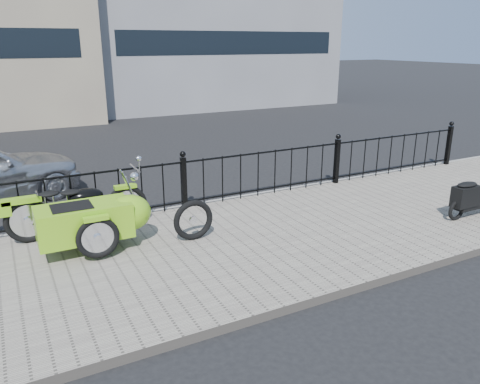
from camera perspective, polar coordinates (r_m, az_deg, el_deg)
ground at (r=7.62m, az=-3.14°, el=-5.75°), size 120.00×120.00×0.00m
sidewalk at (r=7.18m, az=-1.47°, el=-6.73°), size 30.00×3.80×0.12m
curb at (r=8.84m, az=-7.06°, el=-2.05°), size 30.00×0.10×0.12m
iron_fence at (r=8.55m, az=-6.86°, el=1.00°), size 14.11×0.11×1.08m
motorcycle_sidecar at (r=7.22m, az=-17.27°, el=-2.83°), size 2.28×1.48×0.98m
scooter at (r=9.08m, az=26.59°, el=-0.53°), size 1.36×0.40×0.92m
spare_tire at (r=7.21m, az=-5.71°, el=-3.42°), size 0.64×0.09×0.64m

